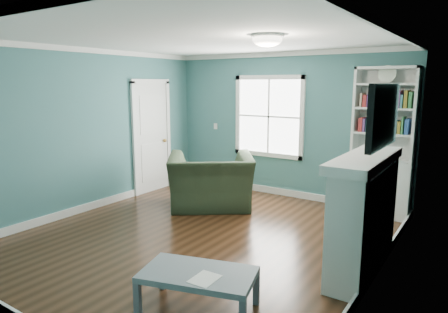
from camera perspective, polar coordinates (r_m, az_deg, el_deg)
The scene contains 13 objects.
floor at distance 5.54m, azimuth -3.25°, elevation -11.36°, with size 5.00×5.00×0.00m, color black.
room_walls at distance 5.16m, azimuth -3.44°, elevation 5.17°, with size 5.00×5.00×5.00m.
trim at distance 5.21m, azimuth -3.39°, elevation 1.39°, with size 4.50×5.00×2.60m.
window at distance 7.43m, azimuth 6.41°, elevation 5.70°, with size 1.40×0.06×1.50m.
bookshelf at distance 6.63m, azimuth 21.63°, elevation -0.13°, with size 0.90×0.35×2.31m.
fireplace at distance 4.64m, azimuth 19.47°, elevation -7.98°, with size 0.44×1.58×1.30m.
tv at distance 4.40m, azimuth 21.85°, elevation 5.43°, with size 0.06×1.10×0.65m, color black.
door at distance 7.72m, azimuth -10.27°, elevation 2.95°, with size 0.12×0.98×2.17m.
ceiling_fixture at distance 4.77m, azimuth 6.21°, elevation 16.35°, with size 0.38×0.38×0.15m.
light_switch at distance 8.08m, azimuth -1.21°, elevation 4.35°, with size 0.08×0.01×0.12m, color white.
recliner at distance 6.64m, azimuth -1.90°, elevation -2.27°, with size 1.36×0.89×1.19m, color black.
coffee_table at distance 3.78m, azimuth -3.70°, elevation -16.76°, with size 1.14×0.83×0.37m.
paper_sheet at distance 3.64m, azimuth -2.77°, elevation -17.05°, with size 0.21×0.27×0.00m, color white.
Camera 1 is at (3.11, -4.09, 2.05)m, focal length 32.00 mm.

